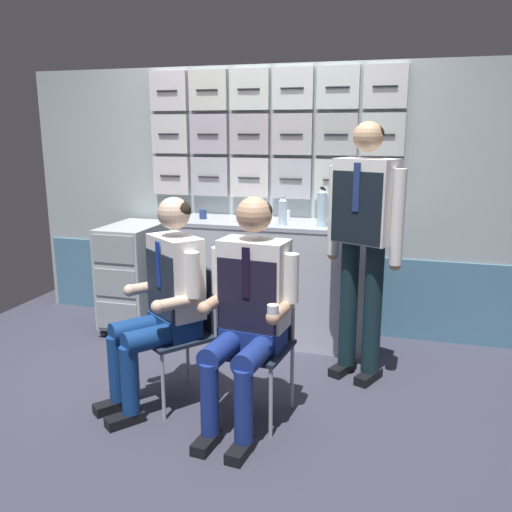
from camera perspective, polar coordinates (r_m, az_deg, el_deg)
ground at (r=3.56m, az=-5.02°, el=-14.73°), size 4.80×4.80×0.04m
galley_bulkhead at (r=4.48m, az=1.07°, el=6.52°), size 4.20×0.14×2.15m
galley_counter at (r=4.31m, az=1.94°, el=-2.59°), size 1.57×0.53×0.95m
service_trolley at (r=4.63m, az=-12.67°, el=-1.81°), size 0.40×0.65×0.89m
folding_chair_left at (r=3.37m, az=-7.13°, el=-6.57°), size 0.56×0.56×0.83m
crew_member_left at (r=3.25m, az=-9.68°, el=-3.97°), size 0.64×0.68×1.27m
folding_chair_right at (r=3.19m, az=0.33°, el=-7.66°), size 0.44×0.44×0.83m
crew_member_right at (r=2.98m, az=-0.79°, el=-4.97°), size 0.52×0.67×1.29m
crew_member_standing at (r=3.55m, az=11.32°, el=2.73°), size 0.50×0.37×1.70m
water_bottle_tall at (r=4.08m, az=7.10°, el=5.10°), size 0.07×0.07×0.27m
sparkling_bottle_green at (r=4.05m, az=10.18°, el=4.69°), size 0.06×0.06×0.24m
water_bottle_blue_cap at (r=3.98m, az=6.97°, el=5.06°), size 0.07×0.07×0.29m
water_bottle_clear at (r=4.03m, az=2.85°, el=4.75°), size 0.06×0.06×0.23m
paper_cup_tan at (r=4.35m, az=-5.63°, el=4.44°), size 0.06×0.06×0.07m
espresso_cup_small at (r=4.26m, az=3.23°, el=4.33°), size 0.06×0.06×0.08m
coffee_cup_white at (r=4.03m, az=9.04°, el=3.69°), size 0.07×0.07×0.08m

